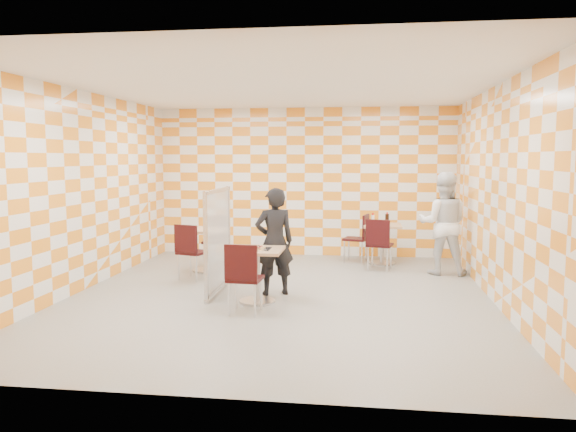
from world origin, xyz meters
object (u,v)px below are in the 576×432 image
at_px(chair_empty_near, 190,247).
at_px(main_table, 257,266).
at_px(chair_main_front, 243,273).
at_px(partition, 218,240).
at_px(empty_table, 207,243).
at_px(sport_bottle, 373,219).
at_px(chair_empty_far, 216,236).
at_px(man_white, 443,223).
at_px(chair_second_side, 360,234).
at_px(chair_second_front, 379,240).
at_px(soda_bottle, 387,219).
at_px(second_table, 382,237).
at_px(man_dark, 274,242).

bearing_deg(chair_empty_near, main_table, -42.16).
bearing_deg(chair_main_front, partition, 118.89).
distance_m(empty_table, sport_bottle, 3.18).
bearing_deg(chair_empty_far, man_white, -4.12).
bearing_deg(chair_second_side, partition, -127.61).
height_order(chair_empty_far, man_white, man_white).
bearing_deg(chair_second_front, soda_bottle, 76.31).
bearing_deg(chair_second_side, man_white, -31.15).
xyz_separation_m(chair_second_side, sport_bottle, (0.23, 0.07, 0.29)).
relative_size(main_table, chair_second_front, 0.81).
relative_size(chair_second_front, man_white, 0.53).
height_order(chair_empty_near, chair_empty_far, same).
height_order(main_table, chair_second_side, chair_second_side).
relative_size(empty_table, sport_bottle, 3.75).
relative_size(main_table, second_table, 1.00).
distance_m(empty_table, chair_second_front, 3.04).
height_order(chair_second_side, sport_bottle, sport_bottle).
height_order(chair_main_front, sport_bottle, sport_bottle).
xyz_separation_m(second_table, man_dark, (-1.64, -2.60, 0.27)).
xyz_separation_m(chair_empty_far, sport_bottle, (2.90, 0.63, 0.29)).
distance_m(chair_empty_near, sport_bottle, 3.60).
bearing_deg(soda_bottle, chair_empty_far, -171.37).
bearing_deg(chair_empty_far, soda_bottle, 8.63).
bearing_deg(chair_second_side, man_dark, -114.61).
distance_m(main_table, chair_empty_far, 2.90).
relative_size(chair_second_side, soda_bottle, 4.02).
bearing_deg(sport_bottle, second_table, -39.92).
xyz_separation_m(empty_table, chair_empty_near, (-0.06, -0.77, 0.04)).
bearing_deg(soda_bottle, chair_main_front, -117.45).
relative_size(chair_main_front, partition, 0.60).
relative_size(chair_second_front, partition, 0.60).
relative_size(chair_second_side, man_dark, 0.59).
relative_size(empty_table, soda_bottle, 3.26).
height_order(chair_empty_far, soda_bottle, soda_bottle).
xyz_separation_m(empty_table, soda_bottle, (3.17, 1.10, 0.34)).
bearing_deg(chair_second_front, chair_empty_far, 176.35).
bearing_deg(man_white, chair_second_side, -25.07).
bearing_deg(man_white, soda_bottle, -34.11).
relative_size(chair_empty_far, sport_bottle, 4.62).
bearing_deg(main_table, man_dark, 70.99).
bearing_deg(chair_empty_near, man_white, 14.74).
bearing_deg(soda_bottle, sport_bottle, 150.69).
distance_m(chair_second_side, man_white, 1.68).
xyz_separation_m(second_table, man_white, (1.00, -0.77, 0.37)).
relative_size(second_table, chair_empty_far, 0.81).
xyz_separation_m(chair_second_side, chair_empty_near, (-2.74, -1.94, 0.00)).
bearing_deg(empty_table, chair_second_front, 8.02).
bearing_deg(man_dark, partition, -21.11).
relative_size(main_table, partition, 0.48).
relative_size(chair_second_front, chair_empty_near, 1.00).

